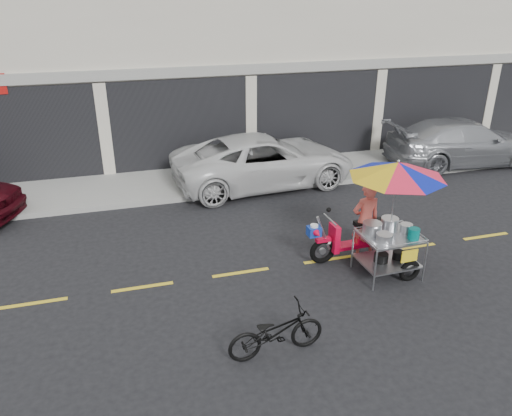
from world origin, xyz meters
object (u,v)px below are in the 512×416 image
object	(u,v)px
silver_pickup	(463,142)
white_pickup	(264,160)
food_vendor_rig	(383,200)
near_bicycle	(276,332)

from	to	relation	value
silver_pickup	white_pickup	bearing A→B (deg)	93.19
white_pickup	food_vendor_rig	distance (m)	5.36
silver_pickup	near_bicycle	size ratio (longest dim) A/B	3.21
near_bicycle	food_vendor_rig	distance (m)	3.70
white_pickup	food_vendor_rig	world-z (taller)	food_vendor_rig
near_bicycle	food_vendor_rig	bearing A→B (deg)	-58.80
silver_pickup	food_vendor_rig	bearing A→B (deg)	134.67
near_bicycle	food_vendor_rig	xyz separation A→B (m)	(2.89, 2.03, 1.12)
near_bicycle	food_vendor_rig	size ratio (longest dim) A/B	0.65
near_bicycle	silver_pickup	bearing A→B (deg)	-54.36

